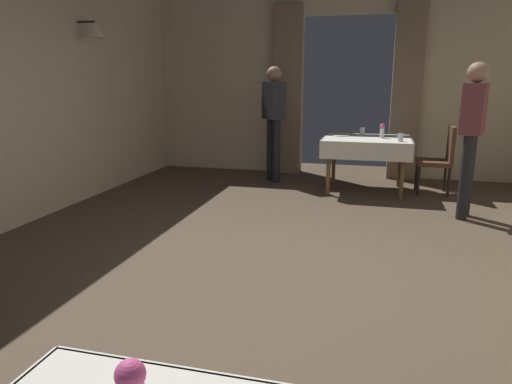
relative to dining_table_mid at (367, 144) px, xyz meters
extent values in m
plane|color=#4C3D2D|center=(-0.39, -3.07, -0.66)|extent=(10.08, 10.08, 0.00)
cylinder|color=black|center=(-3.41, -1.27, 1.56)|extent=(0.24, 0.02, 0.02)
cone|color=beige|center=(-3.29, -1.27, 1.46)|extent=(0.26, 0.26, 0.18)
cube|color=beige|center=(-2.34, 1.13, 0.84)|extent=(2.50, 0.12, 3.00)
cube|color=beige|center=(1.56, 1.13, 0.84)|extent=(2.50, 0.12, 3.00)
cube|color=#7F6B56|center=(-1.31, 0.99, 0.67)|extent=(0.44, 0.14, 2.67)
cube|color=#7F6B56|center=(0.53, 0.99, 0.67)|extent=(0.44, 0.14, 2.67)
cylinder|color=brown|center=(-0.48, -0.39, -0.30)|extent=(0.06, 0.06, 0.71)
cylinder|color=brown|center=(0.48, -0.39, -0.30)|extent=(0.06, 0.06, 0.71)
cylinder|color=brown|center=(-0.48, 0.39, -0.30)|extent=(0.06, 0.06, 0.71)
cylinder|color=brown|center=(0.48, 0.39, -0.30)|extent=(0.06, 0.06, 0.71)
cube|color=brown|center=(0.00, 0.00, 0.07)|extent=(1.11, 0.93, 0.03)
cube|color=silver|center=(0.00, 0.00, 0.09)|extent=(1.17, 0.99, 0.01)
cube|color=silver|center=(0.00, -0.50, -0.02)|extent=(1.17, 0.02, 0.23)
cube|color=silver|center=(0.00, 0.50, -0.02)|extent=(1.17, 0.02, 0.23)
cube|color=silver|center=(-0.59, 0.00, -0.02)|extent=(0.02, 0.99, 0.23)
cube|color=silver|center=(0.59, 0.00, -0.02)|extent=(0.02, 0.99, 0.23)
cylinder|color=black|center=(0.71, -0.13, -0.45)|extent=(0.04, 0.04, 0.42)
cylinder|color=black|center=(0.71, 0.25, -0.45)|extent=(0.04, 0.04, 0.42)
cylinder|color=black|center=(1.09, -0.13, -0.45)|extent=(0.04, 0.04, 0.42)
cylinder|color=black|center=(1.09, 0.25, -0.45)|extent=(0.04, 0.04, 0.42)
cube|color=#513323|center=(0.90, 0.06, -0.22)|extent=(0.44, 0.44, 0.06)
cube|color=#513323|center=(1.10, 0.06, 0.03)|extent=(0.05, 0.42, 0.48)
sphere|color=#D84C8C|center=(-0.36, -5.80, 0.26)|extent=(0.07, 0.07, 0.07)
cylinder|color=silver|center=(0.19, 0.03, 0.16)|extent=(0.06, 0.06, 0.13)
sphere|color=#D84C8C|center=(0.19, 0.03, 0.26)|extent=(0.07, 0.07, 0.07)
cylinder|color=silver|center=(0.43, -0.28, 0.15)|extent=(0.07, 0.07, 0.11)
cylinder|color=silver|center=(-0.08, 0.32, 0.15)|extent=(0.08, 0.08, 0.11)
cylinder|color=white|center=(-0.36, 0.12, 0.10)|extent=(0.22, 0.22, 0.01)
cylinder|color=black|center=(-1.45, 0.37, -0.18)|extent=(0.12, 0.12, 0.95)
cylinder|color=black|center=(-1.33, 0.24, -0.18)|extent=(0.12, 0.12, 0.95)
cube|color=#26262D|center=(-1.39, 0.30, 0.57)|extent=(0.40, 0.42, 0.55)
sphere|color=#9E755B|center=(-1.39, 0.30, 0.95)|extent=(0.22, 0.22, 0.22)
cylinder|color=black|center=(1.16, -0.95, -0.18)|extent=(0.12, 0.12, 0.95)
cylinder|color=black|center=(1.11, -1.12, -0.18)|extent=(0.12, 0.12, 0.95)
cube|color=brown|center=(1.13, -1.04, 0.57)|extent=(0.32, 0.41, 0.55)
sphere|color=#9E755B|center=(1.13, -1.04, 0.95)|extent=(0.22, 0.22, 0.22)
camera|label=1|loc=(0.13, -6.60, 0.90)|focal=32.71mm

